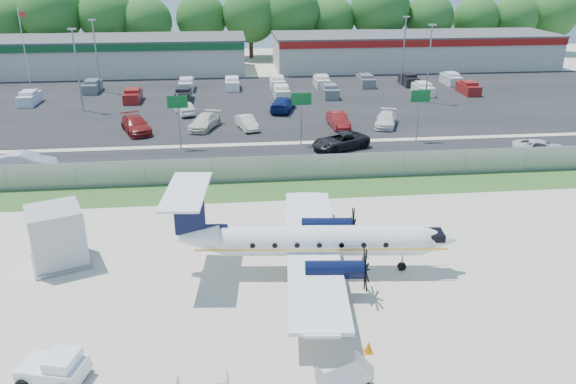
{
  "coord_description": "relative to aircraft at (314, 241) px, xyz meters",
  "views": [
    {
      "loc": [
        -3.42,
        -26.43,
        15.75
      ],
      "look_at": [
        0.0,
        6.0,
        2.3
      ],
      "focal_mm": 35.0,
      "sensor_mm": 36.0,
      "label": 1
    }
  ],
  "objects": [
    {
      "name": "parking_lot",
      "position": [
        -0.81,
        39.88,
        -1.84
      ],
      "size": [
        170.0,
        32.0,
        0.02
      ],
      "primitive_type": "cube",
      "color": "black",
      "rests_on": "ground"
    },
    {
      "name": "parked_car_a",
      "position": [
        -13.54,
        28.45,
        -1.86
      ],
      "size": [
        3.98,
        5.86,
        1.58
      ],
      "primitive_type": "imported",
      "rotation": [
        0.0,
        0.0,
        0.36
      ],
      "color": "maroon",
      "rests_on": "ground"
    },
    {
      "name": "light_pole_se",
      "position": [
        19.19,
        47.88,
        3.38
      ],
      "size": [
        0.9,
        0.35,
        9.09
      ],
      "color": "gray",
      "rests_on": "ground"
    },
    {
      "name": "cone_port_wing",
      "position": [
        1.33,
        -7.12,
        -1.59
      ],
      "size": [
        0.39,
        0.39,
        0.55
      ],
      "color": "orange",
      "rests_on": "ground"
    },
    {
      "name": "flagpole_east",
      "position": [
        -31.73,
        54.88,
        3.79
      ],
      "size": [
        1.06,
        0.12,
        10.0
      ],
      "color": "white",
      "rests_on": "ground"
    },
    {
      "name": "building_east",
      "position": [
        25.19,
        61.86,
        0.78
      ],
      "size": [
        44.4,
        12.4,
        5.24
      ],
      "color": "#BDB5AA",
      "rests_on": "ground"
    },
    {
      "name": "parked_car_d",
      "position": [
        6.71,
        28.31,
        -1.86
      ],
      "size": [
        1.87,
        4.67,
        1.51
      ],
      "primitive_type": "imported",
      "rotation": [
        0.0,
        0.0,
        0.06
      ],
      "color": "maroon",
      "rests_on": "ground"
    },
    {
      "name": "light_pole_ne",
      "position": [
        19.19,
        37.88,
        3.38
      ],
      "size": [
        0.9,
        0.35,
        9.09
      ],
      "color": "gray",
      "rests_on": "ground"
    },
    {
      "name": "sign_right",
      "position": [
        13.19,
        22.79,
        1.76
      ],
      "size": [
        1.8,
        0.26,
        5.0
      ],
      "color": "gray",
      "rests_on": "ground"
    },
    {
      "name": "service_container",
      "position": [
        -14.04,
        2.38,
        -0.31
      ],
      "size": [
        3.88,
        3.88,
        3.32
      ],
      "color": "#B4B8BC",
      "rests_on": "ground"
    },
    {
      "name": "sign_mid",
      "position": [
        2.19,
        22.79,
        1.76
      ],
      "size": [
        1.8,
        0.26,
        5.0
      ],
      "color": "gray",
      "rests_on": "ground"
    },
    {
      "name": "building_west",
      "position": [
        -24.81,
        61.86,
        0.78
      ],
      "size": [
        46.4,
        12.4,
        5.24
      ],
      "color": "#BDB5AA",
      "rests_on": "ground"
    },
    {
      "name": "road_car_east",
      "position": [
        22.62,
        17.44,
        -1.86
      ],
      "size": [
        5.32,
        4.04,
        1.34
      ],
      "primitive_type": "imported",
      "rotation": [
        0.0,
        0.0,
        1.14
      ],
      "color": "silver",
      "rests_on": "ground"
    },
    {
      "name": "tree_line",
      "position": [
        -0.81,
        73.88,
        -1.86
      ],
      "size": [
        112.0,
        6.0,
        14.0
      ],
      "primitive_type": null,
      "color": "#20591A",
      "rests_on": "ground"
    },
    {
      "name": "ground",
      "position": [
        -0.81,
        -0.12,
        -1.86
      ],
      "size": [
        170.0,
        170.0,
        0.0
      ],
      "primitive_type": "plane",
      "color": "beige",
      "rests_on": "ground"
    },
    {
      "name": "perimeter_fence",
      "position": [
        -0.81,
        13.88,
        -0.85
      ],
      "size": [
        120.0,
        0.06,
        1.99
      ],
      "color": "gray",
      "rests_on": "ground"
    },
    {
      "name": "pushback_tug",
      "position": [
        -11.6,
        -7.62,
        -1.21
      ],
      "size": [
        2.79,
        2.34,
        1.34
      ],
      "color": "white",
      "rests_on": "ground"
    },
    {
      "name": "far_parking_rows",
      "position": [
        -0.81,
        44.88,
        -1.86
      ],
      "size": [
        56.0,
        10.0,
        1.6
      ],
      "primitive_type": null,
      "color": "gray",
      "rests_on": "ground"
    },
    {
      "name": "sign_left",
      "position": [
        -8.81,
        22.79,
        1.76
      ],
      "size": [
        1.8,
        0.26,
        5.0
      ],
      "color": "gray",
      "rests_on": "ground"
    },
    {
      "name": "grass_verge",
      "position": [
        -0.81,
        11.88,
        -1.85
      ],
      "size": [
        170.0,
        4.0,
        0.02
      ],
      "primitive_type": "cube",
      "color": "#2D561E",
      "rests_on": "ground"
    },
    {
      "name": "parked_car_g",
      "position": [
        1.72,
        35.55,
        -1.86
      ],
      "size": [
        3.66,
        5.82,
        1.57
      ],
      "primitive_type": "imported",
      "rotation": [
        0.0,
        0.0,
        2.85
      ],
      "color": "navy",
      "rests_on": "ground"
    },
    {
      "name": "road_car_west",
      "position": [
        -20.75,
        18.06,
        -1.86
      ],
      "size": [
        4.9,
        2.16,
        1.56
      ],
      "primitive_type": "imported",
      "rotation": [
        0.0,
        0.0,
        1.46
      ],
      "color": "silver",
      "rests_on": "ground"
    },
    {
      "name": "baggage_cart_far",
      "position": [
        -0.16,
        -9.2,
        -1.37
      ],
      "size": [
        2.32,
        1.93,
        1.05
      ],
      "color": "gray",
      "rests_on": "ground"
    },
    {
      "name": "road_car_mid",
      "position": [
        5.55,
        21.11,
        -1.86
      ],
      "size": [
        5.92,
        4.51,
        1.49
      ],
      "primitive_type": "imported",
      "rotation": [
        0.0,
        0.0,
        -1.14
      ],
      "color": "black",
      "rests_on": "ground"
    },
    {
      "name": "cone_nose",
      "position": [
        5.96,
        2.56,
        -1.57
      ],
      "size": [
        0.43,
        0.43,
        0.61
      ],
      "color": "orange",
      "rests_on": "ground"
    },
    {
      "name": "light_pole_sw",
      "position": [
        -20.81,
        47.88,
        3.38
      ],
      "size": [
        0.9,
        0.35,
        9.09
      ],
      "color": "gray",
      "rests_on": "ground"
    },
    {
      "name": "parked_car_e",
      "position": [
        11.67,
        28.11,
        -1.86
      ],
      "size": [
        3.53,
        5.23,
        1.41
      ],
      "primitive_type": "imported",
      "rotation": [
        0.0,
        0.0,
        -0.35
      ],
      "color": "silver",
      "rests_on": "ground"
    },
    {
      "name": "parked_car_f",
      "position": [
        -9.29,
        35.1,
        -1.86
      ],
      "size": [
        2.69,
        4.44,
        1.38
      ],
      "primitive_type": "imported",
      "rotation": [
        0.0,
        0.0,
        3.46
      ],
      "color": "beige",
      "rests_on": "ground"
    },
    {
      "name": "cone_starboard_wing",
      "position": [
        2.05,
        6.2,
        -1.63
      ],
      "size": [
        0.33,
        0.33,
        0.47
      ],
      "color": "orange",
      "rests_on": "ground"
    },
    {
      "name": "parked_car_c",
      "position": [
        -2.59,
        28.54,
        -1.86
      ],
      "size": [
        2.44,
        4.31,
        1.35
      ],
      "primitive_type": "imported",
      "rotation": [
        0.0,
        0.0,
        0.26
      ],
      "color": "beige",
      "rests_on": "ground"
    },
    {
      "name": "light_pole_nw",
      "position": [
        -20.81,
        37.88,
        3.38
      ],
      "size": [
        0.9,
        0.35,
        9.09
      ],
      "color": "gray",
      "rests_on": "ground"
    },
    {
      "name": "aircraft",
      "position": [
        0.0,
        0.0,
        0.0
      ],
      "size": [
        15.62,
        15.37,
        4.8
      ],
      "color": "white",
      "rests_on": "ground"
    },
    {
      "name": "parked_car_b",
      "position": [
        -6.84,
        29.09,
        -1.86
      ],
      "size": [
        3.67,
        5.42,
        1.46
      ],
      "primitive_type": "imported",
      "rotation": [
        0.0,
        0.0,
        -0.36
      ],
      "color": "beige",
      "rests_on": "ground"
    },
    {
      "name": "access_road",
      "position": [
        -0.81,
        18.88,
        -1.84
      ],
      "size": [
        170.0,
        8.0,
        0.02
      ],
      "primitive_type": "cube",
      "color": "black",
      "rests_on": "ground"
    }
  ]
}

